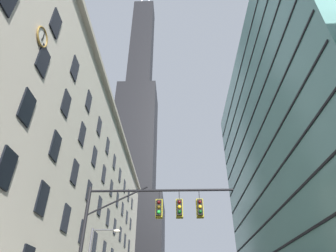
{
  "coord_description": "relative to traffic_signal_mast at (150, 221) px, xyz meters",
  "views": [
    {
      "loc": [
        -1.58,
        -11.09,
        1.54
      ],
      "look_at": [
        -2.72,
        28.62,
        27.68
      ],
      "focal_mm": 30.32,
      "sensor_mm": 36.0,
      "label": 1
    }
  ],
  "objects": [
    {
      "name": "traffic_signal_mast",
      "position": [
        0.0,
        0.0,
        0.0
      ],
      "size": [
        8.75,
        0.63,
        7.75
      ],
      "color": "black",
      "rests_on": "sidewalk_left"
    },
    {
      "name": "glass_office_midrise",
      "position": [
        21.43,
        23.62,
        16.46
      ],
      "size": [
        14.87,
        49.31,
        44.64
      ],
      "color": "slate",
      "rests_on": "ground"
    },
    {
      "name": "station_building",
      "position": [
        -15.49,
        20.33,
        8.09
      ],
      "size": [
        15.76,
        63.04,
        27.93
      ],
      "color": "beige",
      "rests_on": "ground"
    },
    {
      "name": "dark_skyscraper",
      "position": [
        -15.91,
        89.47,
        46.87
      ],
      "size": [
        25.4,
        25.4,
        184.88
      ],
      "color": "black",
      "rests_on": "ground"
    }
  ]
}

